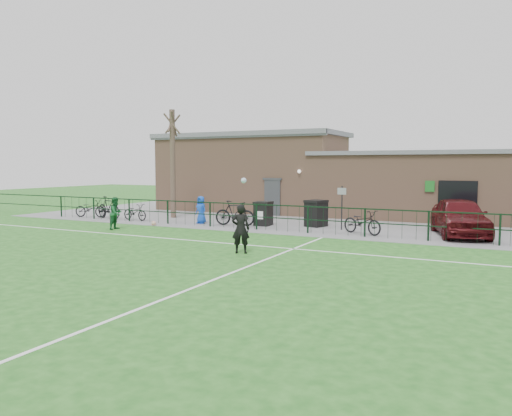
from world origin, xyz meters
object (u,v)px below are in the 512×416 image
at_px(car_maroon, 460,217).
at_px(ball_ground, 154,223).
at_px(bicycle_e, 362,222).
at_px(outfield_player, 116,213).
at_px(bare_tree, 173,164).
at_px(wheelie_bin_right, 316,214).
at_px(bicycle_b, 109,208).
at_px(bicycle_c, 135,212).
at_px(spectator_child, 201,210).
at_px(sign_post, 342,208).
at_px(bicycle_a, 90,208).
at_px(wheelie_bin_left, 263,214).
at_px(bicycle_d, 235,213).

distance_m(car_maroon, ball_ground, 13.97).
relative_size(bicycle_e, outfield_player, 1.33).
bearing_deg(car_maroon, bare_tree, 162.37).
relative_size(wheelie_bin_right, bicycle_b, 0.58).
xyz_separation_m(wheelie_bin_right, bicycle_e, (2.67, -1.58, -0.07)).
xyz_separation_m(car_maroon, bicycle_c, (-15.94, -1.66, -0.36)).
bearing_deg(bicycle_e, bicycle_c, 115.89).
bearing_deg(spectator_child, bicycle_e, 15.01).
bearing_deg(ball_ground, bicycle_b, 162.92).
relative_size(bicycle_e, spectator_child, 1.43).
bearing_deg(bicycle_e, sign_post, 76.16).
xyz_separation_m(bicycle_a, bicycle_e, (15.50, 0.16, 0.03)).
height_order(sign_post, outfield_player, sign_post).
bearing_deg(wheelie_bin_left, car_maroon, 1.12).
relative_size(bicycle_b, outfield_player, 1.37).
relative_size(bicycle_d, outfield_player, 1.36).
bearing_deg(bicycle_c, bicycle_d, -78.98).
relative_size(wheelie_bin_left, bicycle_a, 0.58).
bearing_deg(spectator_child, bicycle_b, -159.98).
height_order(car_maroon, bicycle_b, car_maroon).
height_order(wheelie_bin_right, bicycle_c, wheelie_bin_right).
bearing_deg(bicycle_e, bicycle_b, 116.05).
bearing_deg(outfield_player, sign_post, -70.86).
distance_m(car_maroon, bicycle_e, 4.00).
bearing_deg(bicycle_a, wheelie_bin_left, -99.29).
relative_size(bicycle_a, ball_ground, 7.90).
bearing_deg(car_maroon, spectator_child, 170.08).
relative_size(sign_post, bicycle_d, 0.99).
bearing_deg(sign_post, bicycle_c, -173.71).
height_order(bare_tree, wheelie_bin_right, bare_tree).
height_order(wheelie_bin_left, outfield_player, outfield_player).
distance_m(wheelie_bin_right, bicycle_e, 3.10).
bearing_deg(bicycle_b, wheelie_bin_right, -66.25).
relative_size(bicycle_d, bicycle_e, 1.02).
xyz_separation_m(bicycle_d, spectator_child, (-1.96, 0.02, 0.08)).
bearing_deg(sign_post, bicycle_e, -38.57).
bearing_deg(spectator_child, ball_ground, -118.53).
distance_m(bicycle_b, bicycle_c, 1.79).
xyz_separation_m(wheelie_bin_right, bicycle_d, (-3.63, -1.49, 0.02)).
bearing_deg(bicycle_b, car_maroon, -70.19).
relative_size(car_maroon, bicycle_b, 2.31).
distance_m(wheelie_bin_left, bicycle_e, 5.15).
height_order(bicycle_c, spectator_child, spectator_child).
xyz_separation_m(sign_post, bicycle_d, (-5.09, -0.88, -0.39)).
relative_size(car_maroon, outfield_player, 3.15).
relative_size(bicycle_e, ball_ground, 8.37).
bearing_deg(bicycle_b, bicycle_a, 98.28).
xyz_separation_m(bicycle_b, bicycle_c, (1.78, 0.08, -0.17)).
height_order(bicycle_b, ball_ground, bicycle_b).
height_order(bicycle_c, bicycle_e, bicycle_e).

